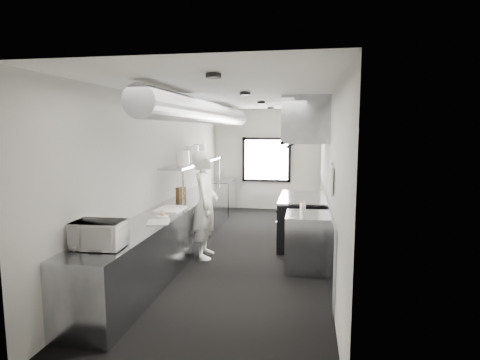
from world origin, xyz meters
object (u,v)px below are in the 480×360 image
at_px(deli_tub_a, 111,231).
at_px(plate_stack_b, 192,154).
at_px(range, 301,220).
at_px(microwave, 99,235).
at_px(small_plate, 162,216).
at_px(squeeze_bottle_d, 302,207).
at_px(exhaust_hood, 306,121).
at_px(pass_shelf, 195,163).
at_px(line_cook, 205,205).
at_px(bottle_station, 306,241).
at_px(squeeze_bottle_c, 302,208).
at_px(plate_stack_d, 201,152).
at_px(far_work_table, 220,197).
at_px(deli_tub_b, 115,228).
at_px(prep_counter, 174,232).
at_px(squeeze_bottle_a, 303,212).
at_px(squeeze_bottle_b, 303,209).
at_px(plate_stack_a, 183,158).
at_px(squeeze_bottle_e, 304,206).
at_px(knife_block, 181,193).
at_px(cutting_board, 171,209).
at_px(plate_stack_c, 199,152).

xyz_separation_m(deli_tub_a, plate_stack_b, (0.14, 3.14, 0.79)).
distance_m(range, microwave, 4.29).
xyz_separation_m(small_plate, squeeze_bottle_d, (2.12, 0.70, 0.07)).
height_order(exhaust_hood, range, exhaust_hood).
xyz_separation_m(pass_shelf, range, (2.23, -0.30, -1.07)).
height_order(microwave, deli_tub_a, microwave).
bearing_deg(line_cook, bottle_station, -107.96).
relative_size(line_cook, squeeze_bottle_c, 11.14).
height_order(microwave, small_plate, microwave).
bearing_deg(plate_stack_d, pass_shelf, -87.04).
relative_size(exhaust_hood, line_cook, 1.17).
bearing_deg(pass_shelf, microwave, -89.64).
height_order(far_work_table, squeeze_bottle_d, squeeze_bottle_d).
height_order(deli_tub_b, small_plate, deli_tub_b).
relative_size(prep_counter, squeeze_bottle_a, 30.56).
bearing_deg(bottle_station, squeeze_bottle_b, -114.57).
bearing_deg(bottle_station, pass_shelf, 144.01).
relative_size(line_cook, plate_stack_a, 6.86).
relative_size(exhaust_hood, plate_stack_b, 6.39).
relative_size(pass_shelf, deli_tub_a, 21.66).
xyz_separation_m(pass_shelf, squeeze_bottle_a, (2.28, -2.02, -0.54)).
bearing_deg(deli_tub_b, squeeze_bottle_b, 30.89).
bearing_deg(range, squeeze_bottle_e, -87.08).
distance_m(small_plate, squeeze_bottle_b, 2.20).
relative_size(deli_tub_b, squeeze_bottle_e, 0.91).
bearing_deg(squeeze_bottle_d, bottle_station, -57.60).
bearing_deg(pass_shelf, squeeze_bottle_b, -38.46).
relative_size(far_work_table, plate_stack_b, 3.48).
xyz_separation_m(range, microwave, (-2.20, -3.63, 0.59)).
bearing_deg(plate_stack_b, knife_block, -103.91).
xyz_separation_m(deli_tub_a, plate_stack_a, (0.14, 2.54, 0.76)).
relative_size(cutting_board, squeeze_bottle_c, 3.41).
xyz_separation_m(prep_counter, bottle_station, (2.30, -0.20, 0.00)).
bearing_deg(deli_tub_a, squeeze_bottle_d, 37.06).
bearing_deg(plate_stack_d, squeeze_bottle_d, -42.89).
relative_size(exhaust_hood, squeeze_bottle_a, 11.21).
bearing_deg(deli_tub_b, far_work_table, 88.23).
bearing_deg(small_plate, plate_stack_a, 94.83).
relative_size(range, knife_block, 7.25).
bearing_deg(plate_stack_c, pass_shelf, -92.51).
relative_size(prep_counter, line_cook, 3.20).
bearing_deg(plate_stack_c, deli_tub_a, -92.11).
xyz_separation_m(cutting_board, plate_stack_b, (-0.06, 1.48, 0.83)).
distance_m(microwave, squeeze_bottle_c, 3.19).
bearing_deg(exhaust_hood, bottle_station, -87.82).
distance_m(line_cook, squeeze_bottle_e, 1.70).
bearing_deg(plate_stack_b, plate_stack_d, 93.12).
bearing_deg(far_work_table, squeeze_bottle_a, -62.06).
xyz_separation_m(microwave, knife_block, (-0.12, 3.26, -0.05)).
bearing_deg(pass_shelf, bottle_station, -35.99).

